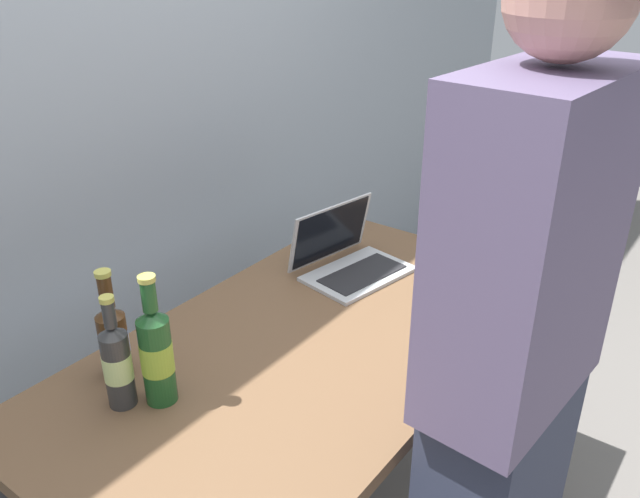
{
  "coord_description": "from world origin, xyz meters",
  "views": [
    {
      "loc": [
        -1.16,
        -0.9,
        1.73
      ],
      "look_at": [
        0.05,
        0.0,
        0.99
      ],
      "focal_mm": 36.31,
      "sensor_mm": 36.0,
      "label": 1
    }
  ],
  "objects_px": {
    "laptop": "(348,257)",
    "beer_bottle_brown": "(117,363)",
    "beer_bottle_amber": "(156,353)",
    "beer_bottle_green": "(113,337)",
    "person_figure": "(509,381)"
  },
  "relations": [
    {
      "from": "laptop",
      "to": "beer_bottle_amber",
      "type": "bearing_deg",
      "value": -178.87
    },
    {
      "from": "beer_bottle_green",
      "to": "person_figure",
      "type": "relative_size",
      "value": 0.16
    },
    {
      "from": "beer_bottle_brown",
      "to": "beer_bottle_amber",
      "type": "relative_size",
      "value": 0.87
    },
    {
      "from": "laptop",
      "to": "beer_bottle_brown",
      "type": "bearing_deg",
      "value": 176.95
    },
    {
      "from": "beer_bottle_amber",
      "to": "person_figure",
      "type": "xyz_separation_m",
      "value": [
        0.33,
        -0.7,
        0.04
      ]
    },
    {
      "from": "beer_bottle_brown",
      "to": "beer_bottle_amber",
      "type": "distance_m",
      "value": 0.09
    },
    {
      "from": "laptop",
      "to": "beer_bottle_amber",
      "type": "relative_size",
      "value": 1.14
    },
    {
      "from": "beer_bottle_green",
      "to": "beer_bottle_brown",
      "type": "bearing_deg",
      "value": -122.85
    },
    {
      "from": "beer_bottle_amber",
      "to": "person_figure",
      "type": "bearing_deg",
      "value": -64.72
    },
    {
      "from": "beer_bottle_green",
      "to": "person_figure",
      "type": "xyz_separation_m",
      "value": [
        0.33,
        -0.87,
        0.06
      ]
    },
    {
      "from": "beer_bottle_brown",
      "to": "person_figure",
      "type": "bearing_deg",
      "value": -62.61
    },
    {
      "from": "beer_bottle_green",
      "to": "beer_bottle_amber",
      "type": "bearing_deg",
      "value": -91.5
    },
    {
      "from": "beer_bottle_brown",
      "to": "person_figure",
      "type": "relative_size",
      "value": 0.16
    },
    {
      "from": "laptop",
      "to": "person_figure",
      "type": "bearing_deg",
      "value": -123.14
    },
    {
      "from": "laptop",
      "to": "person_figure",
      "type": "xyz_separation_m",
      "value": [
        -0.47,
        -0.72,
        0.12
      ]
    }
  ]
}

